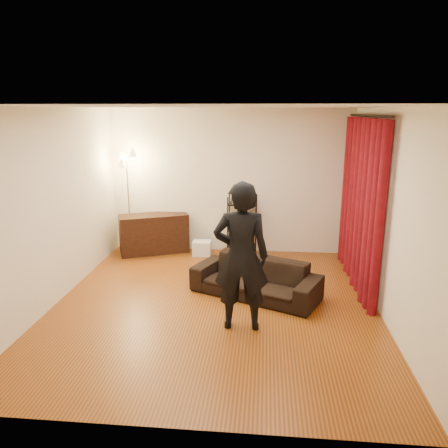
# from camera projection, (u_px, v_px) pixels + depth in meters

# --- Properties ---
(floor) EXTENTS (5.00, 5.00, 0.00)m
(floor) POSITION_uv_depth(u_px,v_px,m) (215.00, 304.00, 6.16)
(floor) COLOR #91481A
(floor) RESTS_ON ground
(ceiling) EXTENTS (5.00, 5.00, 0.00)m
(ceiling) POSITION_uv_depth(u_px,v_px,m) (214.00, 107.00, 5.48)
(ceiling) COLOR white
(ceiling) RESTS_ON ground
(wall_back) EXTENTS (5.00, 0.00, 5.00)m
(wall_back) POSITION_uv_depth(u_px,v_px,m) (230.00, 182.00, 8.22)
(wall_back) COLOR #F2E6CB
(wall_back) RESTS_ON ground
(wall_front) EXTENTS (5.00, 0.00, 5.00)m
(wall_front) POSITION_uv_depth(u_px,v_px,m) (177.00, 283.00, 3.41)
(wall_front) COLOR #F2E6CB
(wall_front) RESTS_ON ground
(wall_left) EXTENTS (0.00, 5.00, 5.00)m
(wall_left) POSITION_uv_depth(u_px,v_px,m) (53.00, 208.00, 6.02)
(wall_left) COLOR #F2E6CB
(wall_left) RESTS_ON ground
(wall_right) EXTENTS (0.00, 5.00, 5.00)m
(wall_right) POSITION_uv_depth(u_px,v_px,m) (388.00, 215.00, 5.61)
(wall_right) COLOR #F2E6CB
(wall_right) RESTS_ON ground
(curtain_rod) EXTENTS (0.04, 2.65, 0.04)m
(curtain_rod) POSITION_uv_depth(u_px,v_px,m) (368.00, 116.00, 6.39)
(curtain_rod) COLOR black
(curtain_rod) RESTS_ON wall_right
(curtain) EXTENTS (0.22, 2.65, 2.55)m
(curtain) POSITION_uv_depth(u_px,v_px,m) (360.00, 203.00, 6.72)
(curtain) COLOR maroon
(curtain) RESTS_ON ground
(sofa) EXTENTS (2.00, 1.44, 0.54)m
(sofa) POSITION_uv_depth(u_px,v_px,m) (255.00, 278.00, 6.40)
(sofa) COLOR black
(sofa) RESTS_ON ground
(person) EXTENTS (0.70, 0.48, 1.86)m
(person) POSITION_uv_depth(u_px,v_px,m) (241.00, 257.00, 5.30)
(person) COLOR black
(person) RESTS_ON ground
(media_cabinet) EXTENTS (1.36, 0.93, 0.75)m
(media_cabinet) POSITION_uv_depth(u_px,v_px,m) (154.00, 234.00, 8.34)
(media_cabinet) COLOR black
(media_cabinet) RESTS_ON ground
(storage_boxes) EXTENTS (0.36, 0.30, 0.28)m
(storage_boxes) POSITION_uv_depth(u_px,v_px,m) (202.00, 248.00, 8.22)
(storage_boxes) COLOR silver
(storage_boxes) RESTS_ON ground
(wire_shelf) EXTENTS (0.61, 0.53, 1.13)m
(wire_shelf) POSITION_uv_depth(u_px,v_px,m) (242.00, 225.00, 8.18)
(wire_shelf) COLOR black
(wire_shelf) RESTS_ON ground
(floor_lamp) EXTENTS (0.40, 0.40, 1.95)m
(floor_lamp) POSITION_uv_depth(u_px,v_px,m) (129.00, 204.00, 8.11)
(floor_lamp) COLOR silver
(floor_lamp) RESTS_ON ground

